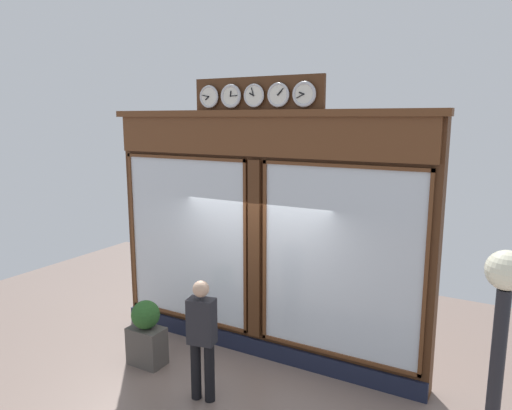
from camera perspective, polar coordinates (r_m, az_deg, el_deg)
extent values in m
cube|color=#4C2B16|center=(7.47, 0.57, -4.11)|extent=(5.33, 0.30, 3.79)
cube|color=#191E33|center=(7.96, -0.07, -16.72)|extent=(5.33, 0.08, 0.28)
cube|color=brown|center=(7.07, -0.16, 8.23)|extent=(5.22, 0.08, 0.58)
cube|color=brown|center=(7.09, -0.08, 10.99)|extent=(5.43, 0.20, 0.10)
cube|color=silver|center=(6.83, 9.96, -6.91)|extent=(2.31, 0.02, 2.71)
cube|color=brown|center=(6.54, 10.28, 4.67)|extent=(2.41, 0.04, 0.05)
cube|color=brown|center=(7.34, 9.55, -17.29)|extent=(2.41, 0.04, 0.05)
cube|color=brown|center=(6.54, 19.79, -8.18)|extent=(0.05, 0.04, 2.81)
cube|color=brown|center=(7.27, 1.07, -5.68)|extent=(0.05, 0.04, 2.81)
cube|color=silver|center=(8.11, -8.45, -4.10)|extent=(2.31, 0.02, 2.71)
cube|color=brown|center=(7.86, -8.81, 5.65)|extent=(2.41, 0.04, 0.05)
cube|color=brown|center=(8.54, -8.28, -13.14)|extent=(2.41, 0.04, 0.05)
cube|color=brown|center=(8.85, -14.59, -3.09)|extent=(0.05, 0.04, 2.81)
cube|color=brown|center=(7.44, -1.31, -5.31)|extent=(0.05, 0.04, 2.81)
cube|color=#4C2B16|center=(7.36, -0.12, -5.48)|extent=(0.20, 0.10, 2.81)
cube|color=#4C2B16|center=(7.13, 0.08, 13.02)|extent=(2.13, 0.06, 0.55)
cylinder|color=white|center=(6.70, 5.82, 13.14)|extent=(0.28, 0.02, 0.28)
torus|color=silver|center=(6.70, 5.81, 13.14)|extent=(0.35, 0.05, 0.35)
cube|color=black|center=(6.70, 5.48, 13.25)|extent=(0.08, 0.01, 0.04)
cube|color=black|center=(6.71, 5.33, 12.93)|extent=(0.11, 0.01, 0.06)
sphere|color=black|center=(6.68, 5.76, 13.15)|extent=(0.02, 0.02, 0.02)
cylinder|color=white|center=(6.87, 2.71, 13.11)|extent=(0.28, 0.02, 0.28)
torus|color=silver|center=(6.87, 2.69, 13.11)|extent=(0.34, 0.04, 0.34)
cube|color=black|center=(6.85, 2.86, 13.34)|extent=(0.07, 0.01, 0.07)
cube|color=black|center=(6.84, 2.96, 13.49)|extent=(0.09, 0.01, 0.10)
sphere|color=black|center=(6.85, 2.64, 13.12)|extent=(0.02, 0.02, 0.02)
cylinder|color=white|center=(7.06, -0.25, 13.05)|extent=(0.28, 0.02, 0.28)
torus|color=silver|center=(7.06, -0.26, 13.05)|extent=(0.34, 0.03, 0.34)
cube|color=black|center=(7.06, -0.55, 13.19)|extent=(0.08, 0.01, 0.05)
cube|color=black|center=(7.06, -0.44, 13.51)|extent=(0.05, 0.01, 0.12)
sphere|color=black|center=(7.04, -0.32, 13.06)|extent=(0.02, 0.02, 0.02)
cylinder|color=white|center=(7.26, -3.04, 12.96)|extent=(0.28, 0.02, 0.28)
torus|color=silver|center=(7.26, -3.06, 12.96)|extent=(0.35, 0.05, 0.35)
cube|color=black|center=(7.25, -3.07, 13.27)|extent=(0.03, 0.01, 0.08)
cube|color=black|center=(7.22, -2.70, 13.00)|extent=(0.12, 0.01, 0.02)
sphere|color=black|center=(7.25, -3.12, 12.97)|extent=(0.02, 0.02, 0.02)
cylinder|color=white|center=(7.48, -5.67, 12.85)|extent=(0.28, 0.02, 0.28)
torus|color=silver|center=(7.48, -5.69, 12.85)|extent=(0.34, 0.04, 0.34)
cube|color=black|center=(7.49, -5.92, 12.66)|extent=(0.07, 0.01, 0.06)
cube|color=black|center=(7.51, -6.11, 12.93)|extent=(0.12, 0.01, 0.04)
sphere|color=black|center=(7.47, -5.75, 12.85)|extent=(0.02, 0.02, 0.02)
cylinder|color=black|center=(6.84, -7.24, -19.12)|extent=(0.14, 0.14, 0.82)
cylinder|color=black|center=(6.76, -5.62, -19.44)|extent=(0.14, 0.14, 0.82)
cube|color=#232328|center=(6.48, -6.57, -13.74)|extent=(0.40, 0.29, 0.62)
sphere|color=tan|center=(6.30, -6.65, -10.00)|extent=(0.22, 0.22, 0.22)
sphere|color=#F4EFCC|center=(3.69, 27.94, -6.96)|extent=(0.28, 0.28, 0.28)
cube|color=#4C4742|center=(7.83, -12.99, -16.21)|extent=(0.56, 0.36, 0.59)
sphere|color=#285623|center=(7.61, -13.16, -12.74)|extent=(0.44, 0.44, 0.44)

